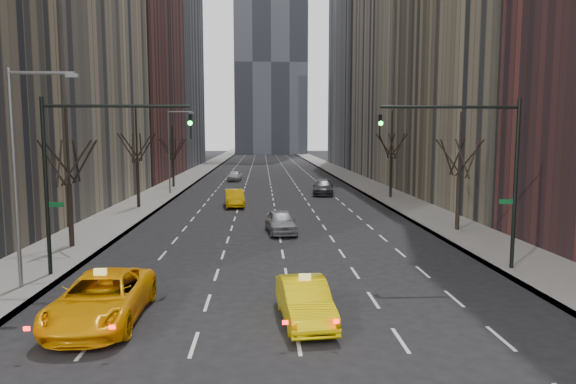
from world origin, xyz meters
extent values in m
cube|color=slate|center=(-12.25, 70.00, 0.07)|extent=(4.50, 320.00, 0.15)
cube|color=slate|center=(12.25, 70.00, 0.07)|extent=(4.50, 320.00, 0.15)
cube|color=brown|center=(-21.50, 66.00, 22.00)|extent=(14.00, 28.00, 44.00)
cube|color=slate|center=(-21.50, 96.00, 30.00)|extent=(14.00, 30.00, 60.00)
cube|color=tan|center=(21.50, 64.00, 25.00)|extent=(14.00, 28.00, 50.00)
cube|color=slate|center=(21.50, 95.00, 29.00)|extent=(14.00, 30.00, 58.00)
cylinder|color=black|center=(-12.00, 18.00, 1.93)|extent=(0.28, 0.28, 3.57)
cylinder|color=black|center=(-12.00, 18.00, 5.84)|extent=(0.16, 0.16, 4.25)
cylinder|color=black|center=(-11.85, 18.85, 4.95)|extent=(0.42, 1.80, 2.52)
cylinder|color=black|center=(-11.19, 18.29, 4.95)|extent=(1.74, 0.72, 2.52)
cylinder|color=black|center=(-11.34, 17.45, 4.95)|extent=(1.46, 1.25, 2.52)
cylinder|color=black|center=(-12.15, 17.15, 4.95)|extent=(0.42, 1.80, 2.52)
cylinder|color=black|center=(-12.81, 17.71, 4.95)|extent=(1.74, 0.72, 2.52)
cylinder|color=black|center=(-12.66, 18.55, 4.95)|extent=(1.46, 1.25, 2.52)
cylinder|color=black|center=(-12.00, 34.00, 2.15)|extent=(0.28, 0.28, 3.99)
cylinder|color=black|center=(-12.00, 34.00, 6.52)|extent=(0.16, 0.16, 4.75)
cylinder|color=black|center=(-11.85, 34.85, 5.37)|extent=(0.42, 1.80, 2.52)
cylinder|color=black|center=(-11.19, 34.29, 5.37)|extent=(1.74, 0.72, 2.52)
cylinder|color=black|center=(-11.34, 33.45, 5.37)|extent=(1.46, 1.25, 2.52)
cylinder|color=black|center=(-12.15, 33.15, 5.37)|extent=(0.42, 1.80, 2.52)
cylinder|color=black|center=(-12.81, 33.71, 5.37)|extent=(1.74, 0.72, 2.52)
cylinder|color=black|center=(-12.66, 34.55, 5.37)|extent=(1.46, 1.25, 2.52)
cylinder|color=black|center=(-12.00, 52.00, 1.83)|extent=(0.28, 0.28, 3.36)
cylinder|color=black|center=(-12.00, 52.00, 5.51)|extent=(0.16, 0.16, 4.00)
cylinder|color=black|center=(-11.85, 52.85, 4.74)|extent=(0.42, 1.80, 2.52)
cylinder|color=black|center=(-11.19, 52.29, 4.74)|extent=(1.74, 0.72, 2.52)
cylinder|color=black|center=(-11.34, 51.45, 4.74)|extent=(1.46, 1.25, 2.52)
cylinder|color=black|center=(-12.15, 51.15, 4.74)|extent=(0.42, 1.80, 2.52)
cylinder|color=black|center=(-12.81, 51.71, 4.74)|extent=(1.74, 0.72, 2.52)
cylinder|color=black|center=(-12.66, 52.55, 4.74)|extent=(1.46, 1.25, 2.52)
cylinder|color=black|center=(12.00, 22.00, 1.93)|extent=(0.28, 0.28, 3.57)
cylinder|color=black|center=(12.00, 22.00, 5.84)|extent=(0.16, 0.16, 4.25)
cylinder|color=black|center=(12.15, 22.85, 4.95)|extent=(0.42, 1.80, 2.52)
cylinder|color=black|center=(12.81, 22.29, 4.95)|extent=(1.74, 0.72, 2.52)
cylinder|color=black|center=(12.66, 21.45, 4.95)|extent=(1.46, 1.25, 2.52)
cylinder|color=black|center=(11.85, 21.15, 4.95)|extent=(0.42, 1.80, 2.52)
cylinder|color=black|center=(11.19, 21.71, 4.95)|extent=(1.74, 0.72, 2.52)
cylinder|color=black|center=(11.34, 22.55, 4.95)|extent=(1.46, 1.25, 2.52)
cylinder|color=black|center=(12.00, 40.00, 2.15)|extent=(0.28, 0.28, 3.99)
cylinder|color=black|center=(12.00, 40.00, 6.52)|extent=(0.16, 0.16, 4.75)
cylinder|color=black|center=(12.15, 40.85, 5.37)|extent=(0.42, 1.80, 2.52)
cylinder|color=black|center=(12.81, 40.29, 5.37)|extent=(1.74, 0.72, 2.52)
cylinder|color=black|center=(12.66, 39.45, 5.37)|extent=(1.46, 1.25, 2.52)
cylinder|color=black|center=(11.85, 39.15, 5.37)|extent=(0.42, 1.80, 2.52)
cylinder|color=black|center=(11.19, 39.71, 5.37)|extent=(1.74, 0.72, 2.52)
cylinder|color=black|center=(11.34, 40.55, 5.37)|extent=(1.46, 1.25, 2.52)
cylinder|color=black|center=(-10.80, 12.00, 4.15)|extent=(0.18, 0.18, 8.00)
cylinder|color=black|center=(-7.55, 12.00, 7.75)|extent=(6.50, 0.14, 0.14)
imported|color=black|center=(-4.30, 12.00, 6.85)|extent=(0.18, 0.22, 1.10)
sphere|color=#0CFF33|center=(-4.30, 11.82, 7.00)|extent=(0.20, 0.20, 0.20)
cube|color=#0C5926|center=(-10.40, 12.00, 3.35)|extent=(0.70, 0.04, 0.22)
cylinder|color=black|center=(10.80, 12.00, 4.15)|extent=(0.18, 0.18, 8.00)
cylinder|color=black|center=(7.55, 12.00, 7.75)|extent=(6.50, 0.14, 0.14)
imported|color=black|center=(4.30, 12.00, 6.85)|extent=(0.18, 0.22, 1.10)
sphere|color=#0CFF33|center=(4.30, 11.82, 7.00)|extent=(0.20, 0.20, 0.20)
cube|color=#0C5926|center=(10.40, 12.00, 3.35)|extent=(0.70, 0.04, 0.22)
cylinder|color=slate|center=(-11.20, 10.00, 4.65)|extent=(0.16, 0.16, 9.00)
cylinder|color=slate|center=(-9.90, 10.00, 8.95)|extent=(2.60, 0.14, 0.14)
cube|color=slate|center=(-8.70, 10.00, 8.85)|extent=(0.50, 0.22, 0.15)
cylinder|color=slate|center=(-11.20, 45.00, 4.65)|extent=(0.16, 0.16, 9.00)
cylinder|color=slate|center=(-9.90, 45.00, 8.95)|extent=(2.60, 0.14, 0.14)
cube|color=slate|center=(-8.70, 45.00, 8.85)|extent=(0.50, 0.22, 0.15)
imported|color=#FFAA05|center=(-6.70, 6.15, 0.84)|extent=(2.80, 6.03, 1.67)
imported|color=yellow|center=(0.36, 5.83, 0.73)|extent=(1.95, 4.58, 1.47)
imported|color=#929499|center=(0.12, 22.15, 0.75)|extent=(2.23, 4.59, 1.51)
imported|color=#FDB905|center=(-3.62, 34.92, 0.77)|extent=(2.10, 4.83, 1.55)
imported|color=#313136|center=(5.51, 43.72, 0.80)|extent=(2.86, 5.72, 1.59)
imported|color=#BBBBBB|center=(-4.98, 60.95, 0.73)|extent=(2.13, 4.43, 1.46)
camera|label=1|loc=(-1.10, -11.41, 6.48)|focal=32.00mm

